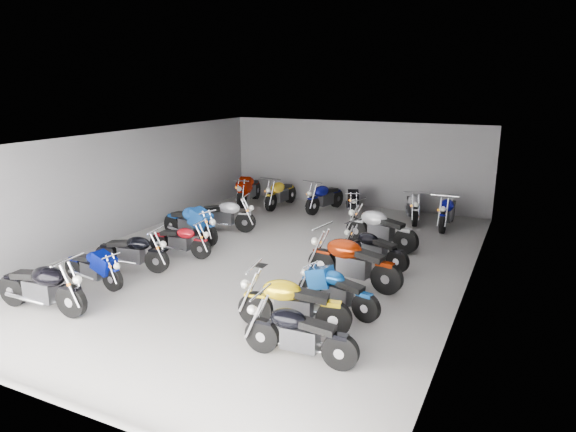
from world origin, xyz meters
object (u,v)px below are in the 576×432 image
Objects in this scene: motorcycle_right_d at (352,262)px; motorcycle_left_f at (224,215)px; motorcycle_left_a at (42,287)px; motorcycle_right_b at (292,304)px; motorcycle_back_a at (249,189)px; motorcycle_back_e at (413,207)px; motorcycle_left_c at (132,252)px; motorcycle_back_b at (280,193)px; motorcycle_left_e at (190,224)px; drain_grate at (260,265)px; motorcycle_back_f at (447,212)px; motorcycle_back_c at (325,197)px; motorcycle_left_d at (181,240)px; motorcycle_right_e at (374,248)px; motorcycle_right_f at (380,229)px; motorcycle_right_c at (336,291)px; motorcycle_back_d at (352,201)px; motorcycle_left_b at (93,267)px; motorcycle_right_a at (298,333)px.

motorcycle_left_f is at bearing 72.45° from motorcycle_right_d.
motorcycle_left_a is 1.02× the size of motorcycle_right_b.
motorcycle_back_e is (6.32, 0.17, -0.06)m from motorcycle_back_a.
motorcycle_left_c is 7.68m from motorcycle_back_b.
motorcycle_back_a is at bearing -155.69° from motorcycle_left_e.
motorcycle_back_b is at bearing 18.52° from motorcycle_right_b.
motorcycle_left_f is at bearing 137.99° from drain_grate.
motorcycle_back_e is at bearing 113.83° from motorcycle_left_f.
motorcycle_back_f reaches higher than motorcycle_back_e.
motorcycle_left_f is 4.25m from motorcycle_back_c.
motorcycle_back_e is at bearing 9.10° from motorcycle_right_d.
motorcycle_left_a reaches higher than drain_grate.
motorcycle_left_f reaches higher than motorcycle_left_d.
motorcycle_right_e is at bearing 102.45° from motorcycle_left_d.
motorcycle_back_e is (5.26, 7.81, 0.02)m from motorcycle_left_c.
motorcycle_right_f is 3.31m from motorcycle_back_e.
motorcycle_right_f is (5.04, 7.17, 0.01)m from motorcycle_left_a.
motorcycle_back_d is at bearing 30.15° from motorcycle_right_c.
motorcycle_left_a is 10.88m from motorcycle_back_d.
motorcycle_right_d is at bearing 130.36° from motorcycle_back_c.
motorcycle_back_a is at bearing -16.97° from motorcycle_back_e.
motorcycle_left_e reaches higher than motorcycle_left_c.
motorcycle_left_f is (0.11, 6.66, -0.02)m from motorcycle_left_a.
motorcycle_left_c is at bearing 89.59° from motorcycle_back_b.
motorcycle_left_b is 9.22m from motorcycle_back_c.
motorcycle_right_c is at bearing 126.83° from motorcycle_back_c.
motorcycle_right_f is at bearing 123.86° from motorcycle_left_e.
motorcycle_right_d is (-0.17, 1.50, 0.11)m from motorcycle_right_c.
motorcycle_right_a is 0.92× the size of motorcycle_back_f.
motorcycle_left_a is at bearing 85.94° from motorcycle_back_a.
motorcycle_back_f is (6.43, 10.12, -0.00)m from motorcycle_left_a.
motorcycle_left_a reaches higher than motorcycle_right_c.
motorcycle_right_a reaches higher than motorcycle_left_d.
motorcycle_right_c is at bearing 106.47° from motorcycle_left_b.
motorcycle_right_a is at bearing 28.70° from motorcycle_left_f.
motorcycle_back_d is (-2.33, 7.84, 0.02)m from motorcycle_right_c.
motorcycle_back_d is (2.81, 0.11, -0.05)m from motorcycle_back_b.
motorcycle_right_a is 1.07× the size of motorcycle_right_e.
motorcycle_back_b is at bearing 63.14° from motorcycle_right_e.
motorcycle_back_c is at bearing -4.01° from motorcycle_back_f.
motorcycle_left_a is 11.99m from motorcycle_back_f.
motorcycle_right_c is at bearing 78.27° from motorcycle_left_e.
motorcycle_right_d is at bearing -166.07° from motorcycle_right_e.
motorcycle_left_d is 6.41m from motorcycle_back_a.
motorcycle_back_f is (1.11, 4.54, 0.06)m from motorcycle_right_e.
motorcycle_right_b is at bearing 170.65° from motorcycle_right_c.
motorcycle_right_a is at bearing 84.85° from motorcycle_back_f.
motorcycle_right_f is 1.02× the size of motorcycle_back_f.
motorcycle_back_d is at bearing 86.10° from drain_grate.
motorcycle_left_d is 5.24m from motorcycle_right_b.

